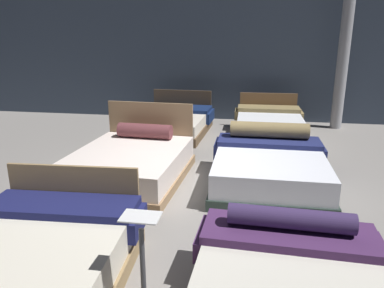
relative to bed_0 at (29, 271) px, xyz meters
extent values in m
cube|color=gray|center=(1.06, 2.41, -0.26)|extent=(18.00, 18.00, 0.02)
cube|color=#333D4C|center=(1.06, 7.33, 1.50)|extent=(18.00, 0.06, 3.50)
cube|color=silver|center=(0.00, -0.07, 0.07)|extent=(1.58, 2.14, 0.31)
cube|color=#90744C|center=(-0.05, 0.99, 0.17)|extent=(1.44, 0.12, 0.85)
cube|color=#191C4C|center=(-0.04, 0.71, 0.26)|extent=(1.53, 0.59, 0.08)
cube|color=#191C4C|center=(0.73, 0.75, 0.12)|extent=(0.11, 0.51, 0.21)
cube|color=#462652|center=(2.18, 0.55, 0.25)|extent=(1.53, 0.62, 0.08)
cube|color=#462652|center=(1.41, 0.58, 0.11)|extent=(0.10, 0.56, 0.19)
cube|color=#462652|center=(2.95, 0.51, 0.11)|extent=(0.10, 0.56, 0.19)
cylinder|color=#3A2A54|center=(2.18, 0.56, 0.39)|extent=(1.09, 0.23, 0.19)
cube|color=#8D6D4C|center=(-0.03, 2.71, -0.18)|extent=(1.76, 2.19, 0.14)
cube|color=silver|center=(-0.03, 2.71, 0.05)|extent=(1.70, 2.12, 0.33)
cube|color=#8D6D4C|center=(0.03, 3.76, 0.27)|extent=(1.55, 0.13, 1.04)
cylinder|color=brown|center=(0.01, 3.47, 0.35)|extent=(0.95, 0.30, 0.25)
cube|color=#27352F|center=(2.10, 2.77, -0.17)|extent=(1.65, 1.93, 0.16)
cube|color=silver|center=(2.10, 2.77, 0.07)|extent=(1.59, 1.87, 0.33)
cube|color=navy|center=(2.10, 3.41, 0.27)|extent=(1.63, 0.60, 0.07)
cube|color=navy|center=(1.27, 3.40, 0.12)|extent=(0.07, 0.60, 0.23)
cube|color=navy|center=(2.93, 3.41, 0.12)|extent=(0.07, 0.60, 0.23)
cylinder|color=olive|center=(2.10, 3.51, 0.44)|extent=(1.25, 0.25, 0.25)
cube|color=brown|center=(0.01, 5.59, -0.16)|extent=(1.68, 2.16, 0.19)
cube|color=silver|center=(0.01, 5.59, 0.05)|extent=(1.62, 2.10, 0.24)
cube|color=brown|center=(0.06, 6.63, 0.17)|extent=(1.48, 0.12, 0.85)
cube|color=#11214A|center=(0.04, 6.22, 0.21)|extent=(1.59, 0.84, 0.08)
cube|color=#11214A|center=(-0.75, 6.27, 0.05)|extent=(0.12, 0.76, 0.25)
cube|color=#11214A|center=(0.83, 6.18, 0.05)|extent=(0.12, 0.76, 0.25)
cube|color=brown|center=(2.21, 5.53, -0.17)|extent=(1.47, 2.12, 0.16)
cube|color=white|center=(2.21, 5.53, 0.06)|extent=(1.41, 2.06, 0.31)
cube|color=brown|center=(2.19, 6.58, 0.17)|extent=(1.36, 0.06, 0.84)
cube|color=olive|center=(2.20, 6.28, 0.26)|extent=(1.43, 0.56, 0.09)
cube|color=olive|center=(1.46, 6.27, 0.12)|extent=(0.09, 0.55, 0.20)
cube|color=olive|center=(2.93, 6.28, 0.12)|extent=(0.09, 0.55, 0.20)
cylinder|color=#3F3F44|center=(1.06, -0.14, 0.16)|extent=(0.04, 0.04, 0.83)
cube|color=white|center=(1.06, -0.14, 0.67)|extent=(0.28, 0.20, 0.01)
cylinder|color=#99999E|center=(3.84, 6.78, 1.50)|extent=(0.26, 0.26, 3.50)
camera|label=1|loc=(1.81, -2.43, 1.93)|focal=34.48mm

